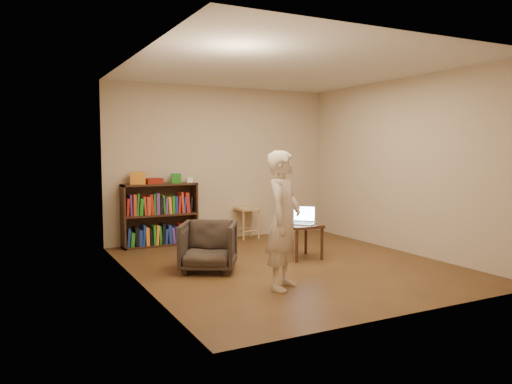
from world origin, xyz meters
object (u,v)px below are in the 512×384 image
bookshelf (160,218)px  armchair (208,246)px  side_table (302,230)px  laptop (303,219)px  person (284,220)px  stool (247,214)px

bookshelf → armchair: 1.92m
armchair → side_table: (1.45, 0.08, 0.09)m
side_table → laptop: size_ratio=1.18×
armchair → side_table: size_ratio=1.42×
bookshelf → armchair: bookshelf is taller
side_table → person: 1.60m
armchair → side_table: armchair is taller
person → side_table: bearing=9.6°
stool → person: 3.16m
armchair → laptop: laptop is taller
bookshelf → stool: bookshelf is taller
side_table → laptop: 0.16m
bookshelf → stool: 1.54m
armchair → person: size_ratio=0.45×
side_table → laptop: (0.05, 0.04, 0.14)m
stool → side_table: (-0.02, -1.78, -0.03)m
bookshelf → side_table: bookshelf is taller
side_table → person: bearing=-129.8°
bookshelf → side_table: 2.39m
bookshelf → armchair: bearing=-87.8°
bookshelf → side_table: bearing=-50.5°
laptop → armchair: bearing=-129.1°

